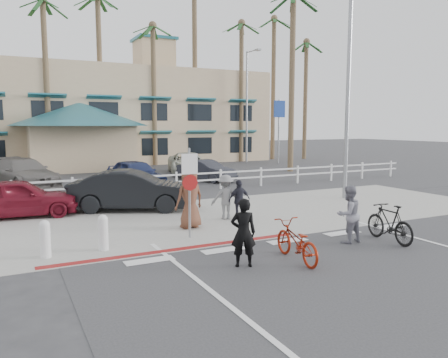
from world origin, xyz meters
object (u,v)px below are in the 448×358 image
sign_post (189,188)px  car_white_sedan (132,190)px  bike_red (296,241)px  car_red_compact (18,198)px  bike_black (389,223)px

sign_post → car_white_sedan: bearing=94.6°
car_white_sedan → bike_red: bearing=-142.7°
car_red_compact → bike_red: bearing=-141.1°
bike_black → car_red_compact: bearing=-36.8°
sign_post → bike_black: size_ratio=1.62×
bike_red → bike_black: bearing=-170.2°
sign_post → bike_red: bearing=-65.6°
bike_black → car_white_sedan: bearing=-50.8°
sign_post → car_white_sedan: (-0.39, 4.82, -0.68)m
car_white_sedan → car_red_compact: 4.00m
car_red_compact → bike_black: bearing=-127.3°
bike_red → bike_black: size_ratio=1.03×
bike_black → bike_red: bearing=9.7°
sign_post → bike_red: size_ratio=1.58×
bike_red → car_red_compact: car_red_compact is taller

